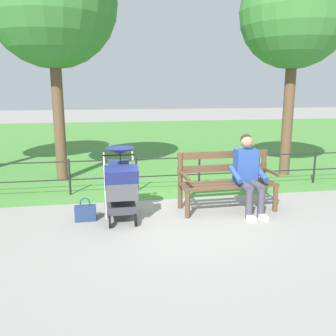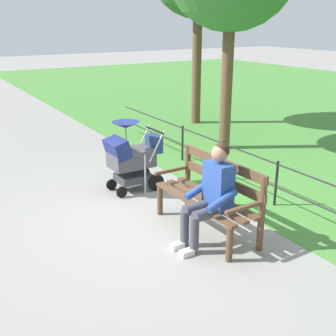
{
  "view_description": "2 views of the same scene",
  "coord_description": "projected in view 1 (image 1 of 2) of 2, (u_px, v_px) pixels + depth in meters",
  "views": [
    {
      "loc": [
        1.24,
        5.55,
        2.01
      ],
      "look_at": [
        0.27,
        0.1,
        0.79
      ],
      "focal_mm": 39.03,
      "sensor_mm": 36.0,
      "label": 1
    },
    {
      "loc": [
        -4.84,
        3.0,
        2.64
      ],
      "look_at": [
        0.13,
        0.0,
        0.62
      ],
      "focal_mm": 45.61,
      "sensor_mm": 36.0,
      "label": 2
    }
  ],
  "objects": [
    {
      "name": "tree_behind_fence",
      "position": [
        51.0,
        2.0,
        7.37
      ],
      "size": [
        2.67,
        2.67,
        5.06
      ],
      "color": "brown",
      "rests_on": "ground"
    },
    {
      "name": "stroller",
      "position": [
        121.0,
        183.0,
        5.53
      ],
      "size": [
        0.52,
        0.9,
        1.15
      ],
      "color": "black",
      "rests_on": "ground"
    },
    {
      "name": "person_on_bench",
      "position": [
        248.0,
        172.0,
        5.91
      ],
      "size": [
        0.54,
        0.74,
        1.28
      ],
      "color": "#42424C",
      "rests_on": "ground"
    },
    {
      "name": "park_fence",
      "position": [
        193.0,
        168.0,
        7.33
      ],
      "size": [
        8.92,
        0.04,
        0.7
      ],
      "color": "black",
      "rests_on": "ground"
    },
    {
      "name": "tree_near_bench",
      "position": [
        295.0,
        13.0,
        7.88
      ],
      "size": [
        2.4,
        2.4,
        4.81
      ],
      "color": "brown",
      "rests_on": "ground"
    },
    {
      "name": "ground_plane",
      "position": [
        183.0,
        213.0,
        5.98
      ],
      "size": [
        60.0,
        60.0,
        0.0
      ],
      "primitive_type": "plane",
      "color": "gray"
    },
    {
      "name": "handbag",
      "position": [
        85.0,
        213.0,
        5.61
      ],
      "size": [
        0.32,
        0.14,
        0.37
      ],
      "color": "navy",
      "rests_on": "ground"
    },
    {
      "name": "grass_lawn",
      "position": [
        135.0,
        140.0,
        14.44
      ],
      "size": [
        40.0,
        16.0,
        0.01
      ],
      "primitive_type": "cube",
      "color": "#478438",
      "rests_on": "ground"
    },
    {
      "name": "park_bench",
      "position": [
        226.0,
        178.0,
        6.11
      ],
      "size": [
        1.62,
        0.65,
        0.96
      ],
      "color": "brown",
      "rests_on": "ground"
    }
  ]
}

